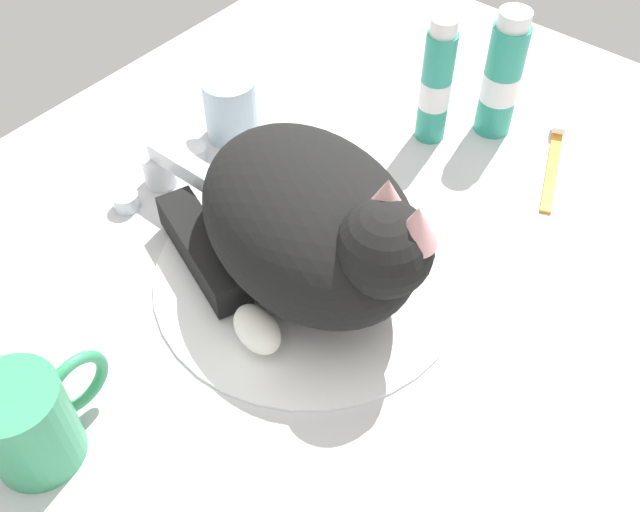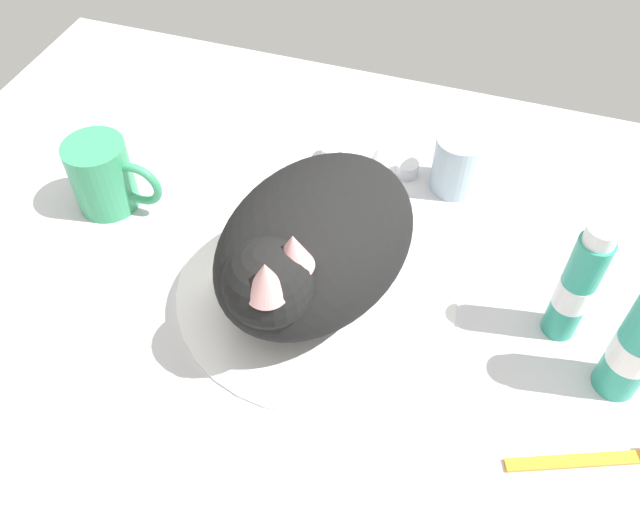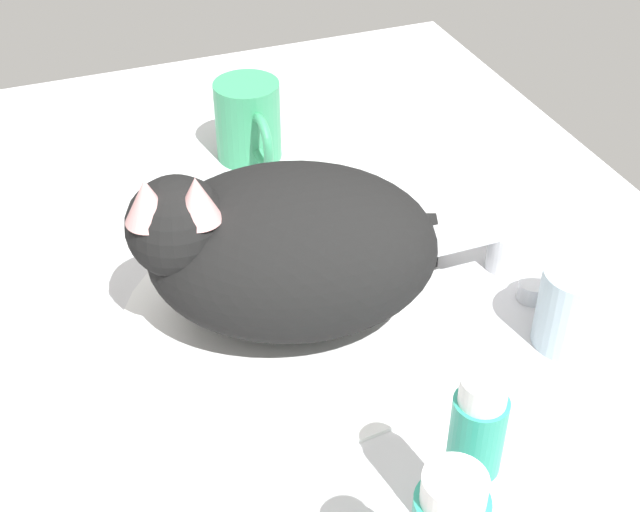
{
  "view_description": "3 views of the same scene",
  "coord_description": "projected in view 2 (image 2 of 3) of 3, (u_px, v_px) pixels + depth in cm",
  "views": [
    {
      "loc": [
        -35.54,
        -30.58,
        55.53
      ],
      "look_at": [
        -0.34,
        -1.62,
        4.31
      ],
      "focal_mm": 41.72,
      "sensor_mm": 36.0,
      "label": 1
    },
    {
      "loc": [
        14.31,
        -41.84,
        56.89
      ],
      "look_at": [
        0.44,
        -0.15,
        5.79
      ],
      "focal_mm": 37.14,
      "sensor_mm": 36.0,
      "label": 2
    },
    {
      "loc": [
        56.41,
        -19.13,
        52.3
      ],
      "look_at": [
        -1.64,
        3.06,
        4.95
      ],
      "focal_mm": 50.33,
      "sensor_mm": 36.0,
      "label": 3
    }
  ],
  "objects": [
    {
      "name": "rinse_cup",
      "position": [
        458.0,
        163.0,
        0.8
      ],
      "size": [
        6.07,
        6.07,
        7.45
      ],
      "color": "silver",
      "rests_on": "ground_plane"
    },
    {
      "name": "ground_plane",
      "position": [
        317.0,
        297.0,
        0.73
      ],
      "size": [
        110.0,
        82.5,
        3.0
      ],
      "primitive_type": "cube",
      "color": "silver"
    },
    {
      "name": "toothpaste_bottle",
      "position": [
        577.0,
        286.0,
        0.63
      ],
      "size": [
        3.49,
        3.49,
        15.17
      ],
      "color": "teal",
      "rests_on": "ground_plane"
    },
    {
      "name": "cat",
      "position": [
        310.0,
        245.0,
        0.66
      ],
      "size": [
        23.69,
        30.27,
        16.08
      ],
      "color": "black",
      "rests_on": "sink_basin"
    },
    {
      "name": "mouthwash_bottle",
      "position": [
        639.0,
        343.0,
        0.59
      ],
      "size": [
        4.25,
        4.25,
        15.2
      ],
      "color": "teal",
      "rests_on": "ground_plane"
    },
    {
      "name": "toothbrush",
      "position": [
        600.0,
        458.0,
        0.59
      ],
      "size": [
        14.4,
        6.88,
        1.6
      ],
      "color": "orange",
      "rests_on": "ground_plane"
    },
    {
      "name": "coffee_mug",
      "position": [
        104.0,
        176.0,
        0.77
      ],
      "size": [
        11.41,
        7.22,
        8.91
      ],
      "color": "#389966",
      "rests_on": "ground_plane"
    },
    {
      "name": "faucet",
      "position": [
        367.0,
        157.0,
        0.82
      ],
      "size": [
        12.77,
        11.14,
        5.95
      ],
      "color": "silver",
      "rests_on": "ground_plane"
    },
    {
      "name": "sink_basin",
      "position": [
        317.0,
        287.0,
        0.72
      ],
      "size": [
        30.34,
        30.34,
        0.67
      ],
      "primitive_type": "cylinder",
      "color": "white",
      "rests_on": "ground_plane"
    }
  ]
}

